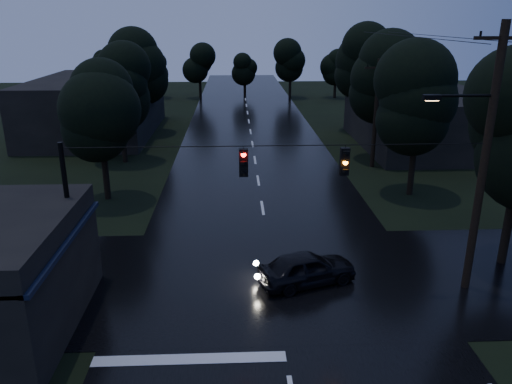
{
  "coord_description": "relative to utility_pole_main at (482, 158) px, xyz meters",
  "views": [
    {
      "loc": [
        -1.51,
        -5.97,
        9.99
      ],
      "look_at": [
        -0.62,
        14.19,
        2.98
      ],
      "focal_mm": 35.0,
      "sensor_mm": 36.0,
      "label": 1
    }
  ],
  "objects": [
    {
      "name": "main_road",
      "position": [
        -7.41,
        19.0,
        -5.26
      ],
      "size": [
        12.0,
        120.0,
        0.02
      ],
      "primitive_type": "cube",
      "color": "black",
      "rests_on": "ground"
    },
    {
      "name": "cross_street",
      "position": [
        -7.41,
        1.0,
        -5.26
      ],
      "size": [
        60.0,
        9.0,
        0.02
      ],
      "primitive_type": "cube",
      "color": "black",
      "rests_on": "ground"
    },
    {
      "name": "building_far_right",
      "position": [
        6.59,
        23.0,
        -3.06
      ],
      "size": [
        10.0,
        14.0,
        4.4
      ],
      "primitive_type": "cube",
      "color": "black",
      "rests_on": "ground"
    },
    {
      "name": "building_far_left",
      "position": [
        -21.41,
        29.0,
        -2.76
      ],
      "size": [
        10.0,
        16.0,
        5.0
      ],
      "primitive_type": "cube",
      "color": "black",
      "rests_on": "ground"
    },
    {
      "name": "utility_pole_main",
      "position": [
        0.0,
        0.0,
        0.0
      ],
      "size": [
        3.5,
        0.3,
        10.0
      ],
      "color": "black",
      "rests_on": "ground"
    },
    {
      "name": "utility_pole_far",
      "position": [
        0.89,
        17.0,
        -1.38
      ],
      "size": [
        2.0,
        0.3,
        7.5
      ],
      "color": "black",
      "rests_on": "ground"
    },
    {
      "name": "anchor_pole_left",
      "position": [
        -14.91,
        0.0,
        -2.26
      ],
      "size": [
        0.18,
        0.18,
        6.0
      ],
      "primitive_type": "cylinder",
      "color": "black",
      "rests_on": "ground"
    },
    {
      "name": "span_signals",
      "position": [
        -6.85,
        -0.01,
        -0.01
      ],
      "size": [
        15.0,
        0.37,
        1.12
      ],
      "color": "black",
      "rests_on": "ground"
    },
    {
      "name": "tree_left_a",
      "position": [
        -16.41,
        11.0,
        -0.02
      ],
      "size": [
        3.92,
        3.92,
        8.26
      ],
      "color": "black",
      "rests_on": "ground"
    },
    {
      "name": "tree_left_b",
      "position": [
        -17.01,
        19.0,
        0.36
      ],
      "size": [
        4.2,
        4.2,
        8.85
      ],
      "color": "black",
      "rests_on": "ground"
    },
    {
      "name": "tree_left_c",
      "position": [
        -17.61,
        29.0,
        0.74
      ],
      "size": [
        4.48,
        4.48,
        9.44
      ],
      "color": "black",
      "rests_on": "ground"
    },
    {
      "name": "tree_right_a",
      "position": [
        1.59,
        11.0,
        0.36
      ],
      "size": [
        4.2,
        4.2,
        8.85
      ],
      "color": "black",
      "rests_on": "ground"
    },
    {
      "name": "tree_right_b",
      "position": [
        2.19,
        19.0,
        0.74
      ],
      "size": [
        4.48,
        4.48,
        9.44
      ],
      "color": "black",
      "rests_on": "ground"
    },
    {
      "name": "tree_right_c",
      "position": [
        2.79,
        29.0,
        1.11
      ],
      "size": [
        4.76,
        4.76,
        10.03
      ],
      "color": "black",
      "rests_on": "ground"
    },
    {
      "name": "car",
      "position": [
        -6.12,
        0.57,
        -4.59
      ],
      "size": [
        4.24,
        2.77,
        1.34
      ],
      "primitive_type": "imported",
      "rotation": [
        0.0,
        0.0,
        1.9
      ],
      "color": "black",
      "rests_on": "ground"
    }
  ]
}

